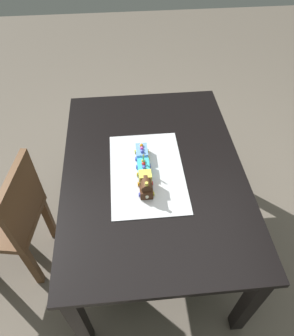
# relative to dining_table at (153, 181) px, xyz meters

# --- Properties ---
(ground_plane) EXTENTS (8.00, 8.00, 0.00)m
(ground_plane) POSITION_rel_dining_table_xyz_m (0.00, 0.00, -0.63)
(ground_plane) COLOR #6B6054
(dining_table) EXTENTS (1.40, 1.00, 0.74)m
(dining_table) POSITION_rel_dining_table_xyz_m (0.00, 0.00, 0.00)
(dining_table) COLOR black
(dining_table) RESTS_ON ground
(chair) EXTENTS (0.46, 0.46, 0.86)m
(chair) POSITION_rel_dining_table_xyz_m (-0.08, 0.83, -0.16)
(chair) COLOR brown
(chair) RESTS_ON ground
(cake_board) EXTENTS (0.60, 0.40, 0.00)m
(cake_board) POSITION_rel_dining_table_xyz_m (-0.02, 0.04, 0.11)
(cake_board) COLOR silver
(cake_board) RESTS_ON dining_table
(cake_locomotive) EXTENTS (0.14, 0.08, 0.12)m
(cake_locomotive) POSITION_rel_dining_table_xyz_m (-0.15, 0.05, 0.16)
(cake_locomotive) COLOR #472816
(cake_locomotive) RESTS_ON cake_board
(cake_car_caboose_turquoise) EXTENTS (0.10, 0.08, 0.07)m
(cake_car_caboose_turquoise) POSITION_rel_dining_table_xyz_m (-0.02, 0.05, 0.14)
(cake_car_caboose_turquoise) COLOR #38B7C6
(cake_car_caboose_turquoise) RESTS_ON cake_board
(cake_car_gondola_sky_blue) EXTENTS (0.10, 0.08, 0.07)m
(cake_car_gondola_sky_blue) POSITION_rel_dining_table_xyz_m (0.10, 0.05, 0.14)
(cake_car_gondola_sky_blue) COLOR #669EEA
(cake_car_gondola_sky_blue) RESTS_ON cake_board
(birthday_candle) EXTENTS (0.01, 0.01, 0.06)m
(birthday_candle) POSITION_rel_dining_table_xyz_m (-0.01, 0.05, 0.21)
(birthday_candle) COLOR #66D872
(birthday_candle) RESTS_ON cake_car_caboose_turquoise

